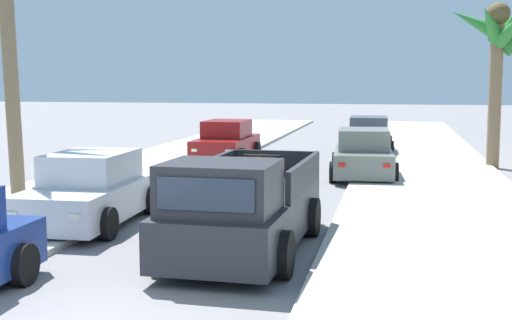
{
  "coord_description": "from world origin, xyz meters",
  "views": [
    {
      "loc": [
        3.54,
        -7.05,
        3.05
      ],
      "look_at": [
        0.39,
        8.17,
        1.2
      ],
      "focal_mm": 47.06,
      "sensor_mm": 36.0,
      "label": 1
    }
  ],
  "objects_px": {
    "pickup_truck": "(244,208)",
    "car_right_mid": "(226,142)",
    "palm_tree_right_mid": "(500,38)",
    "car_right_near": "(368,136)",
    "car_left_near": "(363,155)",
    "car_left_mid": "(91,191)"
  },
  "relations": [
    {
      "from": "pickup_truck",
      "to": "car_left_mid",
      "type": "bearing_deg",
      "value": 155.28
    },
    {
      "from": "car_left_near",
      "to": "car_right_near",
      "type": "xyz_separation_m",
      "value": [
        -0.12,
        7.27,
        0.0
      ]
    },
    {
      "from": "car_left_near",
      "to": "car_right_mid",
      "type": "height_order",
      "value": "same"
    },
    {
      "from": "pickup_truck",
      "to": "palm_tree_right_mid",
      "type": "bearing_deg",
      "value": 65.31
    },
    {
      "from": "car_right_mid",
      "to": "palm_tree_right_mid",
      "type": "distance_m",
      "value": 10.42
    },
    {
      "from": "car_left_near",
      "to": "car_right_near",
      "type": "height_order",
      "value": "same"
    },
    {
      "from": "car_right_mid",
      "to": "car_left_near",
      "type": "bearing_deg",
      "value": -32.42
    },
    {
      "from": "car_left_mid",
      "to": "car_right_near",
      "type": "bearing_deg",
      "value": 71.33
    },
    {
      "from": "pickup_truck",
      "to": "car_right_mid",
      "type": "xyz_separation_m",
      "value": [
        -3.67,
        13.29,
        -0.1
      ]
    },
    {
      "from": "pickup_truck",
      "to": "palm_tree_right_mid",
      "type": "xyz_separation_m",
      "value": [
        6.03,
        13.13,
        3.68
      ]
    },
    {
      "from": "pickup_truck",
      "to": "car_right_near",
      "type": "xyz_separation_m",
      "value": [
        1.51,
        17.19,
        -0.1
      ]
    },
    {
      "from": "pickup_truck",
      "to": "car_left_near",
      "type": "distance_m",
      "value": 10.05
    },
    {
      "from": "car_left_mid",
      "to": "palm_tree_right_mid",
      "type": "distance_m",
      "value": 15.48
    },
    {
      "from": "car_left_near",
      "to": "car_right_mid",
      "type": "relative_size",
      "value": 1.02
    },
    {
      "from": "car_left_near",
      "to": "palm_tree_right_mid",
      "type": "height_order",
      "value": "palm_tree_right_mid"
    },
    {
      "from": "car_right_mid",
      "to": "palm_tree_right_mid",
      "type": "height_order",
      "value": "palm_tree_right_mid"
    },
    {
      "from": "car_left_near",
      "to": "car_left_mid",
      "type": "height_order",
      "value": "same"
    },
    {
      "from": "pickup_truck",
      "to": "car_right_near",
      "type": "distance_m",
      "value": 17.26
    },
    {
      "from": "car_left_mid",
      "to": "car_right_mid",
      "type": "relative_size",
      "value": 1.01
    },
    {
      "from": "car_left_near",
      "to": "car_left_mid",
      "type": "xyz_separation_m",
      "value": [
        -5.35,
        -8.21,
        0.0
      ]
    },
    {
      "from": "car_left_near",
      "to": "palm_tree_right_mid",
      "type": "xyz_separation_m",
      "value": [
        4.4,
        3.21,
        3.79
      ]
    },
    {
      "from": "car_left_near",
      "to": "car_right_mid",
      "type": "bearing_deg",
      "value": 147.58
    }
  ]
}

